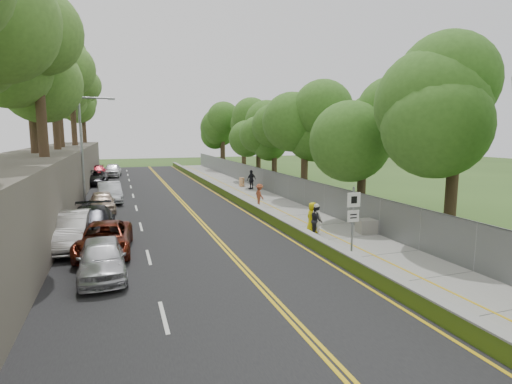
{
  "coord_description": "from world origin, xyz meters",
  "views": [
    {
      "loc": [
        -8.23,
        -17.32,
        5.4
      ],
      "look_at": [
        0.5,
        8.0,
        1.4
      ],
      "focal_mm": 28.0,
      "sensor_mm": 36.0,
      "label": 1
    }
  ],
  "objects": [
    {
      "name": "ground",
      "position": [
        0.0,
        0.0,
        0.0
      ],
      "size": [
        140.0,
        140.0,
        0.0
      ],
      "primitive_type": "plane",
      "color": "#33511E",
      "rests_on": "ground"
    },
    {
      "name": "road",
      "position": [
        -5.4,
        15.0,
        0.02
      ],
      "size": [
        11.2,
        66.0,
        0.04
      ],
      "primitive_type": "cube",
      "color": "black",
      "rests_on": "ground"
    },
    {
      "name": "sidewalk",
      "position": [
        2.55,
        15.0,
        0.03
      ],
      "size": [
        4.2,
        66.0,
        0.05
      ],
      "primitive_type": "cube",
      "color": "gray",
      "rests_on": "ground"
    },
    {
      "name": "jersey_barrier",
      "position": [
        0.25,
        15.0,
        0.3
      ],
      "size": [
        0.42,
        66.0,
        0.6
      ],
      "primitive_type": "cube",
      "color": "#9AED1C",
      "rests_on": "ground"
    },
    {
      "name": "rock_embankment",
      "position": [
        -13.5,
        15.0,
        2.0
      ],
      "size": [
        5.0,
        66.0,
        4.0
      ],
      "primitive_type": "cube",
      "color": "#595147",
      "rests_on": "ground"
    },
    {
      "name": "chainlink_fence",
      "position": [
        4.65,
        15.0,
        1.0
      ],
      "size": [
        0.04,
        66.0,
        2.0
      ],
      "primitive_type": "cube",
      "color": "slate",
      "rests_on": "ground"
    },
    {
      "name": "trees_embankment",
      "position": [
        -13.0,
        15.0,
        10.5
      ],
      "size": [
        6.4,
        66.0,
        13.0
      ],
      "primitive_type": null,
      "color": "#578B32",
      "rests_on": "rock_embankment"
    },
    {
      "name": "trees_fenceside",
      "position": [
        7.0,
        15.0,
        7.0
      ],
      "size": [
        7.0,
        66.0,
        14.0
      ],
      "primitive_type": null,
      "color": "#3F7324",
      "rests_on": "ground"
    },
    {
      "name": "streetlight",
      "position": [
        -10.46,
        14.0,
        4.64
      ],
      "size": [
        2.52,
        0.22,
        8.0
      ],
      "color": "gray",
      "rests_on": "ground"
    },
    {
      "name": "signpost",
      "position": [
        1.05,
        -3.02,
        1.96
      ],
      "size": [
        0.62,
        0.09,
        3.1
      ],
      "color": "gray",
      "rests_on": "sidewalk"
    },
    {
      "name": "construction_barrel",
      "position": [
        3.36,
        20.67,
        0.49
      ],
      "size": [
        0.53,
        0.53,
        0.87
      ],
      "primitive_type": "cylinder",
      "color": "#F06500",
      "rests_on": "sidewalk"
    },
    {
      "name": "concrete_block",
      "position": [
        4.3,
        0.53,
        0.42
      ],
      "size": [
        1.22,
        0.99,
        0.74
      ],
      "primitive_type": "cube",
      "rotation": [
        0.0,
        0.0,
        -0.15
      ],
      "color": "gray",
      "rests_on": "sidewalk"
    },
    {
      "name": "car_0",
      "position": [
        -9.0,
        -1.85,
        0.76
      ],
      "size": [
        1.84,
        4.27,
        1.43
      ],
      "primitive_type": "imported",
      "rotation": [
        0.0,
        0.0,
        0.03
      ],
      "color": "#BBBBC0",
      "rests_on": "road"
    },
    {
      "name": "car_1",
      "position": [
        -10.6,
        2.75,
        0.87
      ],
      "size": [
        1.99,
        5.14,
        1.67
      ],
      "primitive_type": "imported",
      "rotation": [
        0.0,
        0.0,
        -0.05
      ],
      "color": "silver",
      "rests_on": "road"
    },
    {
      "name": "car_2",
      "position": [
        -9.0,
        1.17,
        0.73
      ],
      "size": [
        2.59,
        5.07,
        1.37
      ],
      "primitive_type": "imported",
      "rotation": [
        0.0,
        0.0,
        -0.06
      ],
      "color": "#571A0D",
      "rests_on": "road"
    },
    {
      "name": "car_3",
      "position": [
        -9.68,
        3.96,
        0.84
      ],
      "size": [
        2.26,
        5.53,
        1.6
      ],
      "primitive_type": "imported",
      "rotation": [
        0.0,
        0.0,
        0.0
      ],
      "color": "black",
      "rests_on": "road"
    },
    {
      "name": "car_4",
      "position": [
        -9.42,
        11.45,
        0.74
      ],
      "size": [
        1.88,
        4.18,
        1.39
      ],
      "primitive_type": "imported",
      "rotation": [
        0.0,
        0.0,
        0.06
      ],
      "color": "tan",
      "rests_on": "road"
    },
    {
      "name": "car_5",
      "position": [
        -9.0,
        15.21,
        0.82
      ],
      "size": [
        1.97,
        4.82,
        1.55
      ],
      "primitive_type": "imported",
      "rotation": [
        0.0,
        0.0,
        0.07
      ],
      "color": "silver",
      "rests_on": "road"
    },
    {
      "name": "car_6",
      "position": [
        -10.6,
        26.91,
        0.78
      ],
      "size": [
        2.44,
        5.3,
        1.47
      ],
      "primitive_type": "imported",
      "rotation": [
        0.0,
        0.0,
        0.0
      ],
      "color": "black",
      "rests_on": "road"
    },
    {
      "name": "car_7",
      "position": [
        -10.6,
        33.67,
        0.75
      ],
      "size": [
        2.36,
        5.02,
        1.42
      ],
      "primitive_type": "imported",
      "rotation": [
        0.0,
        0.0,
        0.08
      ],
      "color": "maroon",
      "rests_on": "road"
    },
    {
      "name": "car_8",
      "position": [
        -9.0,
        34.4,
        0.85
      ],
      "size": [
        2.27,
        4.86,
        1.61
      ],
      "primitive_type": "imported",
      "rotation": [
        0.0,
        0.0,
        -0.08
      ],
      "color": "white",
      "rests_on": "road"
    },
    {
      "name": "painter_0",
      "position": [
        1.45,
        1.48,
        0.88
      ],
      "size": [
        0.73,
        0.93,
        1.67
      ],
      "primitive_type": "imported",
      "rotation": [
        0.0,
        0.0,
        1.85
      ],
      "color": "#CCB90B",
      "rests_on": "sidewalk"
    },
    {
      "name": "painter_1",
      "position": [
        1.45,
        1.0,
        0.89
      ],
      "size": [
        0.61,
        0.72,
        1.69
      ],
      "primitive_type": "imported",
      "rotation": [
        0.0,
        0.0,
        1.96
      ],
      "color": "silver",
      "rests_on": "sidewalk"
    },
    {
      "name": "painter_2",
      "position": [
        1.45,
        1.0,
        0.84
      ],
      "size": [
        0.82,
        0.92,
        1.57
      ],
      "primitive_type": "imported",
      "rotation": [
        0.0,
        0.0,
        1.23
      ],
      "color": "black",
      "rests_on": "sidewalk"
    },
    {
      "name": "painter_3",
      "position": [
        1.45,
        9.94,
        0.87
      ],
      "size": [
        0.71,
        1.11,
        1.64
      ],
      "primitive_type": "imported",
      "rotation": [
        0.0,
        0.0,
        1.67
      ],
      "color": "brown",
      "rests_on": "sidewalk"
    },
    {
      "name": "person_far",
      "position": [
        3.62,
        18.38,
        0.97
      ],
      "size": [
        1.16,
        0.84,
        1.83
      ],
      "primitive_type": "imported",
      "rotation": [
        0.0,
        0.0,
        3.55
      ],
      "color": "black",
      "rests_on": "sidewalk"
    }
  ]
}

